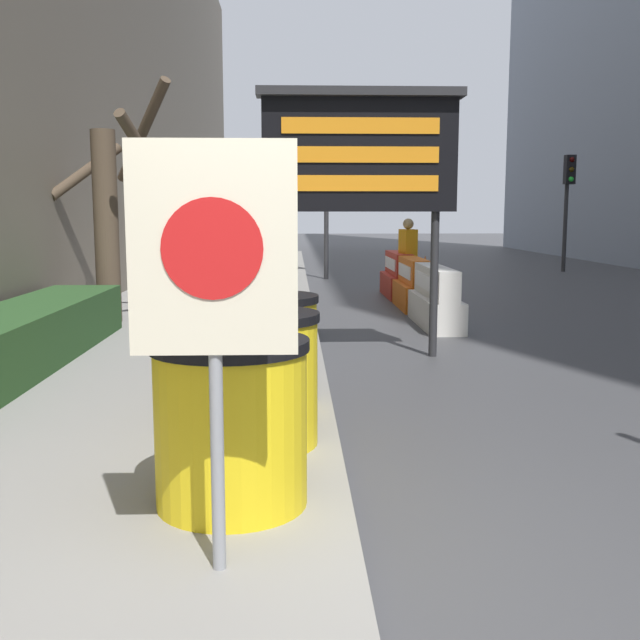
{
  "coord_description": "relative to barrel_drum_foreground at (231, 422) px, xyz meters",
  "views": [
    {
      "loc": [
        -0.32,
        -3.18,
        1.74
      ],
      "look_at": [
        0.06,
        7.54,
        0.2
      ],
      "focal_mm": 42.0,
      "sensor_mm": 36.0,
      "label": 1
    }
  ],
  "objects": [
    {
      "name": "ground_plane",
      "position": [
        0.66,
        -0.75,
        -0.62
      ],
      "size": [
        120.0,
        120.0,
        0.0
      ],
      "primitive_type": "plane",
      "color": "#3F3F42"
    },
    {
      "name": "hedge_strip",
      "position": [
        -2.5,
        3.62,
        -0.16
      ],
      "size": [
        0.9,
        5.55,
        0.6
      ],
      "color": "#284C23",
      "rests_on": "sidewalk_left"
    },
    {
      "name": "bare_tree",
      "position": [
        -2.28,
        7.05,
        1.21
      ],
      "size": [
        1.86,
        2.0,
        3.51
      ],
      "color": "#4C3D2D",
      "rests_on": "sidewalk_left"
    },
    {
      "name": "barrel_drum_foreground",
      "position": [
        0.0,
        0.0,
        0.0
      ],
      "size": [
        0.85,
        0.85,
        0.91
      ],
      "color": "yellow",
      "rests_on": "sidewalk_left"
    },
    {
      "name": "barrel_drum_middle",
      "position": [
        0.09,
        1.08,
        0.0
      ],
      "size": [
        0.85,
        0.85,
        0.91
      ],
      "color": "yellow",
      "rests_on": "sidewalk_left"
    },
    {
      "name": "barrel_drum_back",
      "position": [
        0.12,
        2.16,
        0.0
      ],
      "size": [
        0.85,
        0.85,
        0.91
      ],
      "color": "yellow",
      "rests_on": "sidewalk_left"
    },
    {
      "name": "warning_sign",
      "position": [
        0.0,
        -0.77,
        0.86
      ],
      "size": [
        0.71,
        0.08,
        1.88
      ],
      "color": "gray",
      "rests_on": "sidewalk_left"
    },
    {
      "name": "message_board",
      "position": [
        1.12,
        5.01,
        1.79
      ],
      "size": [
        2.41,
        0.36,
        3.17
      ],
      "color": "#28282B",
      "rests_on": "ground_plane"
    },
    {
      "name": "jersey_barrier_white",
      "position": [
        2.53,
        7.49,
        -0.22
      ],
      "size": [
        0.53,
        2.14,
        0.92
      ],
      "color": "silver",
      "rests_on": "ground_plane"
    },
    {
      "name": "jersey_barrier_orange_near",
      "position": [
        2.53,
        9.63,
        -0.22
      ],
      "size": [
        0.55,
        1.74,
        0.92
      ],
      "color": "orange",
      "rests_on": "ground_plane"
    },
    {
      "name": "jersey_barrier_red_striped",
      "position": [
        2.53,
        11.61,
        -0.21
      ],
      "size": [
        0.57,
        1.9,
        0.93
      ],
      "color": "red",
      "rests_on": "ground_plane"
    },
    {
      "name": "traffic_cone_near",
      "position": [
        3.42,
        11.81,
        -0.33
      ],
      "size": [
        0.33,
        0.33,
        0.59
      ],
      "color": "black",
      "rests_on": "ground_plane"
    },
    {
      "name": "traffic_cone_mid",
      "position": [
        3.3,
        12.81,
        -0.23
      ],
      "size": [
        0.44,
        0.44,
        0.79
      ],
      "color": "black",
      "rests_on": "ground_plane"
    },
    {
      "name": "traffic_light_near_curb",
      "position": [
        1.2,
        15.75,
        1.98
      ],
      "size": [
        0.28,
        0.45,
        3.57
      ],
      "color": "#2D2D30",
      "rests_on": "ground_plane"
    },
    {
      "name": "traffic_light_far_side",
      "position": [
        8.39,
        18.02,
        1.86
      ],
      "size": [
        0.28,
        0.45,
        3.41
      ],
      "color": "#2D2D30",
      "rests_on": "ground_plane"
    },
    {
      "name": "pedestrian_worker",
      "position": [
        2.65,
        11.16,
        0.34
      ],
      "size": [
        0.34,
        0.47,
        1.63
      ],
      "rotation": [
        0.0,
        0.0,
        4.93
      ],
      "color": "#23283D",
      "rests_on": "ground_plane"
    }
  ]
}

